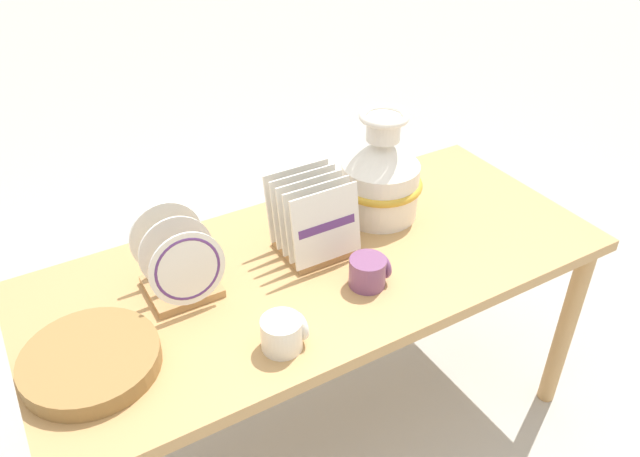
% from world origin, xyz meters
% --- Properties ---
extents(ground_plane, '(14.00, 14.00, 0.00)m').
position_xyz_m(ground_plane, '(0.00, 0.00, 0.00)').
color(ground_plane, '#B2ADA3').
extents(display_table, '(1.59, 0.70, 0.69)m').
position_xyz_m(display_table, '(0.00, 0.00, 0.61)').
color(display_table, tan).
rests_on(display_table, ground_plane).
extents(ceramic_vase, '(0.25, 0.25, 0.33)m').
position_xyz_m(ceramic_vase, '(0.28, 0.12, 0.82)').
color(ceramic_vase, white).
rests_on(ceramic_vase, display_table).
extents(dish_rack_round_plates, '(0.19, 0.19, 0.21)m').
position_xyz_m(dish_rack_round_plates, '(-0.37, 0.07, 0.77)').
color(dish_rack_round_plates, tan).
rests_on(dish_rack_round_plates, display_table).
extents(dish_rack_square_plates, '(0.20, 0.19, 0.22)m').
position_xyz_m(dish_rack_square_plates, '(0.01, 0.06, 0.78)').
color(dish_rack_square_plates, tan).
rests_on(dish_rack_square_plates, display_table).
extents(wicker_charger_stack, '(0.31, 0.31, 0.04)m').
position_xyz_m(wicker_charger_stack, '(-0.63, -0.08, 0.71)').
color(wicker_charger_stack, olive).
rests_on(wicker_charger_stack, display_table).
extents(mug_plum_glaze, '(0.10, 0.10, 0.08)m').
position_xyz_m(mug_plum_glaze, '(0.06, -0.15, 0.73)').
color(mug_plum_glaze, '#7A4770').
rests_on(mug_plum_glaze, display_table).
extents(mug_cream_glaze, '(0.10, 0.10, 0.08)m').
position_xyz_m(mug_cream_glaze, '(-0.23, -0.23, 0.73)').
color(mug_cream_glaze, silver).
rests_on(mug_cream_glaze, display_table).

